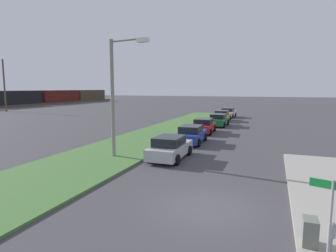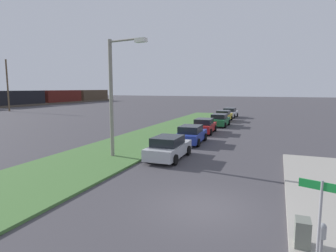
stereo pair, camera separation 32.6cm
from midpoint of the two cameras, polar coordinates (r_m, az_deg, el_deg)
The scene contains 13 objects.
ground at distance 11.28m, azimuth 8.01°, elevation -15.94°, with size 300.00×300.00×0.00m, color #423F44.
grass_median at distance 23.15m, azimuth -6.57°, elevation -3.52°, with size 60.00×6.00×0.12m, color #477238.
parked_car_silver at distance 18.24m, azimuth 0.61°, elevation -4.37°, with size 4.31×2.05×1.47m.
parked_car_blue at distance 23.48m, azimuth 5.02°, elevation -1.71°, with size 4.37×2.16×1.47m.
parked_car_red at distance 28.94m, azimuth 7.56°, elevation 0.00°, with size 4.38×2.17×1.47m.
parked_car_green at distance 34.51m, azimuth 10.53°, elevation 1.16°, with size 4.31×2.04×1.47m.
parked_car_yellow at distance 39.97m, azimuth 11.27°, elevation 2.00°, with size 4.30×2.03×1.47m.
parked_car_white at distance 45.31m, azimuth 12.48°, elevation 2.60°, with size 4.36×2.13×1.47m.
parking_meter at distance 7.99m, azimuth 29.48°, elevation -18.95°, with size 0.18×0.18×1.42m.
utility_box at distance 9.30m, azimuth 26.23°, elevation -18.96°, with size 0.55×0.40×0.90m, color slate.
street_sign at distance 7.13m, azimuth 29.25°, elevation -16.39°, with size 0.30×0.87×2.60m.
streetlight at distance 18.32m, azimuth -10.01°, elevation 7.14°, with size 0.77×2.86×7.50m.
distant_utility_pole at distance 63.77m, azimuth -29.30°, elevation 7.06°, with size 0.30×0.30×10.00m, color brown.
Camera 2 is at (-10.04, -2.44, 4.48)m, focal length 30.48 mm.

